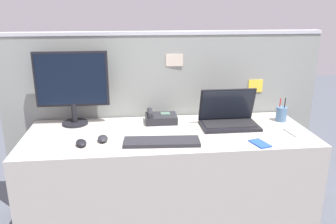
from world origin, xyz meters
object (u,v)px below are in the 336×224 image
object	(u,v)px
cell_phone_silver_slab	(293,132)
cell_phone_blue_case	(260,143)
keyboard_main	(162,142)
computer_mouse_left_hand	(81,143)
computer_mouse_right_hand	(103,139)
desktop_monitor	(72,83)
laptop	(228,116)
pen_cup	(281,114)
desk_phone	(160,118)

from	to	relation	value
cell_phone_silver_slab	cell_phone_blue_case	distance (m)	0.32
cell_phone_silver_slab	keyboard_main	bearing A→B (deg)	179.28
computer_mouse_left_hand	cell_phone_silver_slab	size ratio (longest dim) A/B	0.65
cell_phone_silver_slab	cell_phone_blue_case	size ratio (longest dim) A/B	1.19
computer_mouse_right_hand	cell_phone_blue_case	size ratio (longest dim) A/B	0.78
computer_mouse_left_hand	desktop_monitor	bearing A→B (deg)	88.03
laptop	computer_mouse_left_hand	bearing A→B (deg)	-165.39
cell_phone_blue_case	pen_cup	bearing A→B (deg)	36.58
desktop_monitor	laptop	bearing A→B (deg)	-7.93
cell_phone_blue_case	laptop	bearing A→B (deg)	89.55
desktop_monitor	cell_phone_silver_slab	bearing A→B (deg)	-13.24
pen_cup	computer_mouse_left_hand	bearing A→B (deg)	-167.60
desktop_monitor	cell_phone_blue_case	xyz separation A→B (m)	(1.12, -0.48, -0.28)
keyboard_main	cell_phone_blue_case	xyz separation A→B (m)	(0.57, -0.07, -0.01)
pen_cup	keyboard_main	bearing A→B (deg)	-159.98
computer_mouse_left_hand	cell_phone_blue_case	distance (m)	1.04
desktop_monitor	cell_phone_silver_slab	world-z (taller)	desktop_monitor
computer_mouse_right_hand	pen_cup	distance (m)	1.24
laptop	keyboard_main	xyz separation A→B (m)	(-0.47, -0.27, -0.05)
computer_mouse_left_hand	pen_cup	world-z (taller)	pen_cup
keyboard_main	cell_phone_blue_case	bearing A→B (deg)	-3.63
computer_mouse_right_hand	cell_phone_silver_slab	bearing A→B (deg)	-4.49
desktop_monitor	pen_cup	size ratio (longest dim) A/B	2.94
desktop_monitor	cell_phone_blue_case	size ratio (longest dim) A/B	3.81
computer_mouse_right_hand	cell_phone_silver_slab	world-z (taller)	computer_mouse_right_hand
desk_phone	computer_mouse_left_hand	xyz separation A→B (m)	(-0.49, -0.36, -0.01)
desktop_monitor	desk_phone	bearing A→B (deg)	-3.03
keyboard_main	computer_mouse_right_hand	world-z (taller)	computer_mouse_right_hand
cell_phone_silver_slab	computer_mouse_left_hand	bearing A→B (deg)	176.35
computer_mouse_right_hand	keyboard_main	bearing A→B (deg)	-17.19
laptop	pen_cup	size ratio (longest dim) A/B	2.24
laptop	pen_cup	distance (m)	0.40
laptop	computer_mouse_right_hand	size ratio (longest dim) A/B	3.75
computer_mouse_right_hand	computer_mouse_left_hand	size ratio (longest dim) A/B	1.00
pen_cup	cell_phone_silver_slab	world-z (taller)	pen_cup
desktop_monitor	laptop	distance (m)	1.06
desktop_monitor	computer_mouse_right_hand	xyz separation A→B (m)	(0.21, -0.33, -0.27)
computer_mouse_right_hand	laptop	bearing A→B (deg)	8.43
keyboard_main	computer_mouse_left_hand	size ratio (longest dim) A/B	4.44
pen_cup	desk_phone	bearing A→B (deg)	175.63
computer_mouse_right_hand	desk_phone	bearing A→B (deg)	34.61
desktop_monitor	keyboard_main	size ratio (longest dim) A/B	1.11
desktop_monitor	pen_cup	distance (m)	1.44
desk_phone	keyboard_main	world-z (taller)	desk_phone
desk_phone	computer_mouse_left_hand	world-z (taller)	desk_phone
keyboard_main	computer_mouse_left_hand	xyz separation A→B (m)	(-0.46, 0.02, 0.01)
desktop_monitor	desk_phone	size ratio (longest dim) A/B	2.32
keyboard_main	pen_cup	world-z (taller)	pen_cup
laptop	computer_mouse_left_hand	distance (m)	0.97
laptop	computer_mouse_right_hand	bearing A→B (deg)	-166.89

